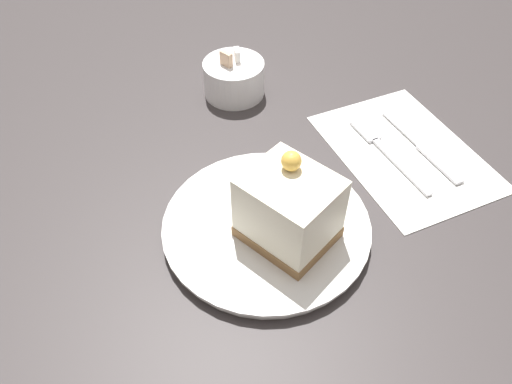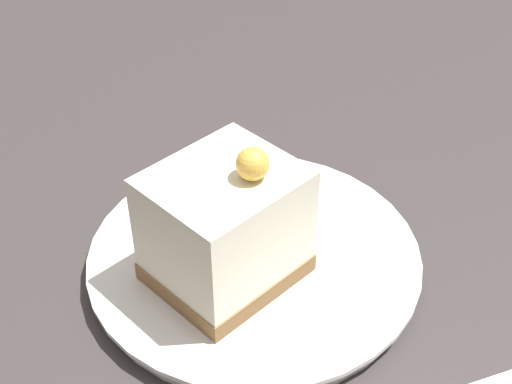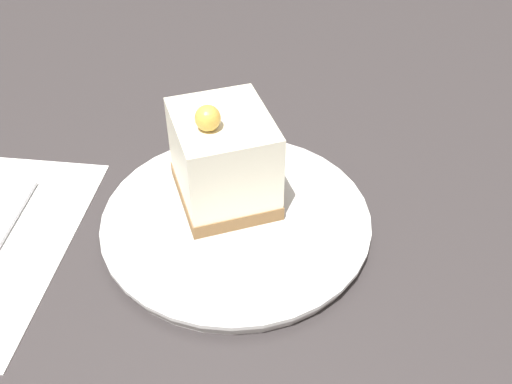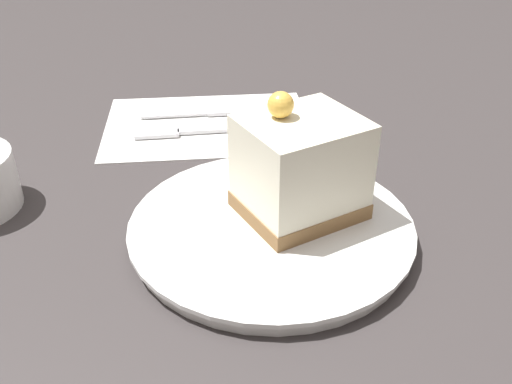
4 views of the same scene
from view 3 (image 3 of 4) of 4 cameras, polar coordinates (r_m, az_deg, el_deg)
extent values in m
plane|color=#383333|center=(0.54, -0.46, -3.61)|extent=(4.00, 4.00, 0.00)
cylinder|color=silver|center=(0.54, -1.97, -2.68)|extent=(0.24, 0.24, 0.02)
cylinder|color=silver|center=(0.53, -1.98, -2.21)|extent=(0.25, 0.25, 0.00)
cube|color=olive|center=(0.54, -3.11, 0.23)|extent=(0.11, 0.12, 0.01)
cube|color=white|center=(0.52, -3.29, 3.95)|extent=(0.11, 0.12, 0.07)
sphere|color=#EFB747|center=(0.48, -4.85, 7.38)|extent=(0.02, 0.02, 0.02)
cube|color=silver|center=(0.58, -23.54, -2.80)|extent=(0.02, 0.12, 0.00)
camera|label=1|loc=(0.73, 21.95, 46.53)|focal=35.00mm
camera|label=2|loc=(0.67, -41.22, 33.74)|focal=50.00mm
camera|label=4|loc=(0.48, 54.98, 15.22)|focal=40.00mm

